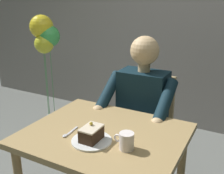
# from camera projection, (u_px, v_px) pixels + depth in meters

# --- Properties ---
(dining_table) EXTENTS (0.91, 0.75, 0.76)m
(dining_table) POSITION_uv_depth(u_px,v_px,m) (104.00, 148.00, 1.59)
(dining_table) COLOR tan
(dining_table) RESTS_ON ground
(chair) EXTENTS (0.42, 0.42, 0.91)m
(chair) POSITION_uv_depth(u_px,v_px,m) (146.00, 124.00, 2.22)
(chair) COLOR #A1885B
(chair) RESTS_ON ground
(seated_person) EXTENTS (0.53, 0.58, 1.25)m
(seated_person) POSITION_uv_depth(u_px,v_px,m) (138.00, 116.00, 2.02)
(seated_person) COLOR #102632
(seated_person) RESTS_ON ground
(dessert_plate) EXTENTS (0.22, 0.22, 0.01)m
(dessert_plate) POSITION_uv_depth(u_px,v_px,m) (92.00, 141.00, 1.46)
(dessert_plate) COLOR white
(dessert_plate) RESTS_ON dining_table
(cake_slice) EXTENTS (0.09, 0.13, 0.10)m
(cake_slice) POSITION_uv_depth(u_px,v_px,m) (91.00, 133.00, 1.45)
(cake_slice) COLOR #322014
(cake_slice) RESTS_ON dessert_plate
(coffee_cup) EXTENTS (0.11, 0.08, 0.09)m
(coffee_cup) POSITION_uv_depth(u_px,v_px,m) (126.00, 141.00, 1.37)
(coffee_cup) COLOR white
(coffee_cup) RESTS_ON dining_table
(dessert_spoon) EXTENTS (0.03, 0.14, 0.01)m
(dessert_spoon) POSITION_uv_depth(u_px,v_px,m) (68.00, 133.00, 1.54)
(dessert_spoon) COLOR silver
(dessert_spoon) RESTS_ON dining_table
(balloon_display) EXTENTS (0.31, 0.27, 1.34)m
(balloon_display) POSITION_uv_depth(u_px,v_px,m) (45.00, 42.00, 2.79)
(balloon_display) COLOR #B2C1C6
(balloon_display) RESTS_ON ground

